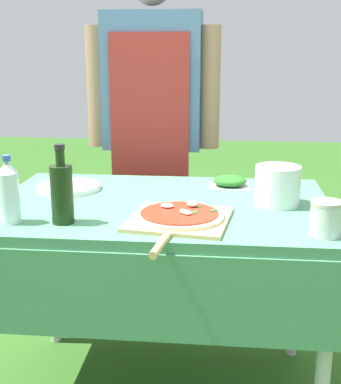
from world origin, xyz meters
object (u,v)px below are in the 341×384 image
at_px(pizza_on_peel, 179,217).
at_px(oil_bottle, 62,192).
at_px(prep_table, 162,228).
at_px(plate_stack, 69,187).
at_px(herb_container, 230,182).
at_px(water_bottle, 9,192).
at_px(person_cook, 153,116).
at_px(sauce_jar, 326,220).
at_px(mixing_tub, 278,185).

xyz_separation_m(pizza_on_peel, oil_bottle, (-0.36, -0.05, 0.09)).
distance_m(prep_table, plate_stack, 0.42).
bearing_deg(herb_container, water_bottle, -143.33).
relative_size(oil_bottle, plate_stack, 1.02).
bearing_deg(pizza_on_peel, herb_container, 77.88).
bearing_deg(plate_stack, herb_container, 9.10).
relative_size(prep_table, water_bottle, 5.59).
distance_m(person_cook, plate_stack, 0.68).
xyz_separation_m(herb_container, sauce_jar, (0.28, -0.54, 0.02)).
height_order(plate_stack, sauce_jar, sauce_jar).
distance_m(person_cook, sauce_jar, 1.23).
xyz_separation_m(water_bottle, herb_container, (0.69, 0.52, -0.08)).
bearing_deg(prep_table, sauce_jar, -29.52).
height_order(oil_bottle, herb_container, oil_bottle).
height_order(person_cook, herb_container, person_cook).
height_order(water_bottle, plate_stack, water_bottle).
height_order(oil_bottle, water_bottle, oil_bottle).
bearing_deg(mixing_tub, oil_bottle, -158.36).
xyz_separation_m(prep_table, mixing_tub, (0.41, 0.02, 0.17)).
bearing_deg(water_bottle, sauce_jar, -1.36).
height_order(oil_bottle, sauce_jar, oil_bottle).
relative_size(water_bottle, sauce_jar, 2.06).
relative_size(mixing_tub, sauce_jar, 1.50).
relative_size(prep_table, oil_bottle, 4.83).
relative_size(prep_table, person_cook, 0.71).
bearing_deg(water_bottle, herb_container, 36.67).
bearing_deg(mixing_tub, water_bottle, -161.32).
xyz_separation_m(oil_bottle, sauce_jar, (0.81, -0.04, -0.05)).
bearing_deg(oil_bottle, herb_container, 43.50).
height_order(prep_table, person_cook, person_cook).
distance_m(prep_table, water_bottle, 0.56).
height_order(person_cook, plate_stack, person_cook).
distance_m(person_cook, oil_bottle, 1.01).
relative_size(pizza_on_peel, mixing_tub, 3.12).
relative_size(pizza_on_peel, sauce_jar, 4.69).
xyz_separation_m(mixing_tub, plate_stack, (-0.79, 0.13, -0.06)).
distance_m(person_cook, herb_container, 0.65).
height_order(pizza_on_peel, herb_container, same).
bearing_deg(water_bottle, oil_bottle, 5.29).
bearing_deg(sauce_jar, mixing_tub, 109.81).
bearing_deg(oil_bottle, pizza_on_peel, 7.47).
xyz_separation_m(prep_table, water_bottle, (-0.45, -0.27, 0.20)).
xyz_separation_m(person_cook, oil_bottle, (-0.15, -0.99, -0.12)).
distance_m(oil_bottle, plate_stack, 0.42).
relative_size(person_cook, mixing_tub, 10.74).
distance_m(prep_table, mixing_tub, 0.44).
bearing_deg(sauce_jar, plate_stack, 154.09).
bearing_deg(herb_container, plate_stack, -170.90).
bearing_deg(mixing_tub, prep_table, -177.56).
bearing_deg(mixing_tub, pizza_on_peel, -145.33).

